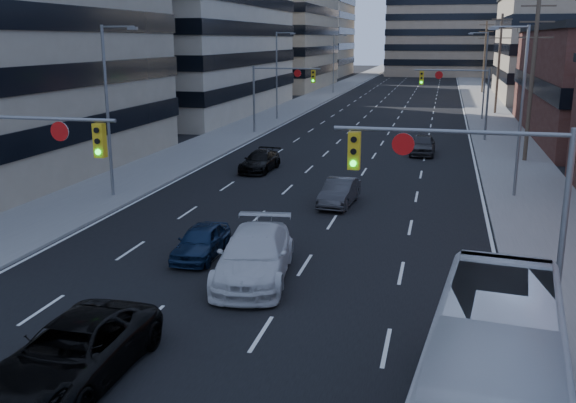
{
  "coord_description": "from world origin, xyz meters",
  "views": [
    {
      "loc": [
        6.57,
        -10.38,
        8.31
      ],
      "look_at": [
        0.91,
        12.97,
        2.2
      ],
      "focal_mm": 40.0,
      "sensor_mm": 36.0,
      "label": 1
    }
  ],
  "objects_px": {
    "white_van": "(254,255)",
    "transit_bus": "(492,403)",
    "sedan_blue": "(201,241)",
    "black_pickup": "(74,352)"
  },
  "relations": [
    {
      "from": "transit_bus",
      "to": "white_van",
      "type": "bearing_deg",
      "value": 135.69
    },
    {
      "from": "black_pickup",
      "to": "white_van",
      "type": "xyz_separation_m",
      "value": [
        2.34,
        7.82,
        0.1
      ]
    },
    {
      "from": "sedan_blue",
      "to": "black_pickup",
      "type": "bearing_deg",
      "value": -89.27
    },
    {
      "from": "black_pickup",
      "to": "white_van",
      "type": "bearing_deg",
      "value": 73.73
    },
    {
      "from": "white_van",
      "to": "transit_bus",
      "type": "distance_m",
      "value": 11.77
    },
    {
      "from": "black_pickup",
      "to": "sedan_blue",
      "type": "distance_m",
      "value": 9.58
    },
    {
      "from": "white_van",
      "to": "transit_bus",
      "type": "relative_size",
      "value": 0.54
    },
    {
      "from": "black_pickup",
      "to": "white_van",
      "type": "height_order",
      "value": "white_van"
    },
    {
      "from": "transit_bus",
      "to": "sedan_blue",
      "type": "bearing_deg",
      "value": 139.46
    },
    {
      "from": "black_pickup",
      "to": "transit_bus",
      "type": "distance_m",
      "value": 9.9
    }
  ]
}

